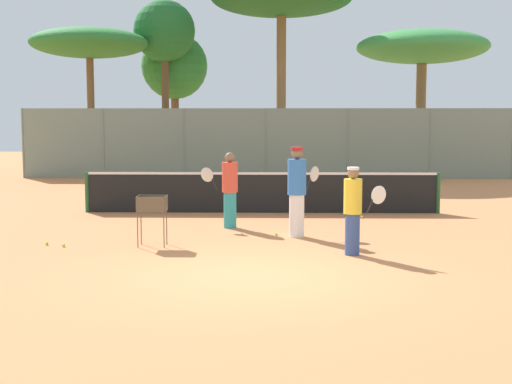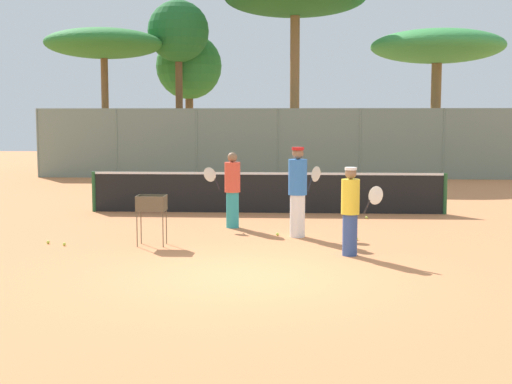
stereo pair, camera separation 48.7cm
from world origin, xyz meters
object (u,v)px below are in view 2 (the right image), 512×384
player_red_cap (351,210)px  ball_cart (151,207)px  tennis_net (267,192)px  player_white_outfit (232,189)px  parked_car (396,160)px  player_yellow_shirt (298,191)px

player_red_cap → ball_cart: player_red_cap is taller
tennis_net → player_white_outfit: (-0.69, -2.56, 0.33)m
player_red_cap → parked_car: bearing=115.8°
tennis_net → ball_cart: (-2.07, -4.92, 0.20)m
player_white_outfit → ball_cart: player_white_outfit is taller
player_red_cap → ball_cart: bearing=-155.9°
parked_car → player_white_outfit: bearing=-110.8°
player_yellow_shirt → parked_car: (4.30, 16.47, -0.32)m
player_yellow_shirt → player_white_outfit: bearing=95.7°
ball_cart → parked_car: size_ratio=0.24×
parked_car → player_red_cap: bearing=-100.3°
parked_car → tennis_net: bearing=-111.9°
player_red_cap → ball_cart: 3.92m
player_white_outfit → parked_car: (5.80, 15.29, -0.22)m
player_white_outfit → player_yellow_shirt: player_yellow_shirt is taller
tennis_net → player_white_outfit: 2.68m
ball_cart → player_red_cap: bearing=-11.9°
player_red_cap → parked_car: (3.34, 18.45, -0.18)m
tennis_net → player_yellow_shirt: (0.81, -3.74, 0.42)m
player_white_outfit → player_red_cap: player_white_outfit is taller
tennis_net → ball_cart: bearing=-112.9°
tennis_net → player_red_cap: size_ratio=5.79×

